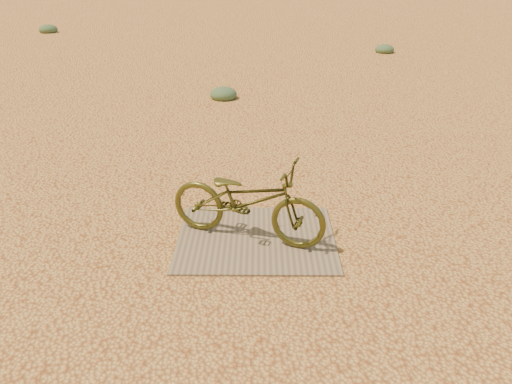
{
  "coord_description": "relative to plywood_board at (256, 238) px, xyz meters",
  "views": [
    {
      "loc": [
        -0.51,
        -4.78,
        2.64
      ],
      "look_at": [
        -0.54,
        -0.39,
        0.53
      ],
      "focal_mm": 35.0,
      "sensor_mm": 36.0,
      "label": 1
    }
  ],
  "objects": [
    {
      "name": "ground",
      "position": [
        0.54,
        0.39,
        -0.01
      ],
      "size": [
        120.0,
        120.0,
        0.0
      ],
      "primitive_type": "plane",
      "color": "tan",
      "rests_on": "ground"
    },
    {
      "name": "kale_b",
      "position": [
        3.72,
        10.73,
        -0.01
      ],
      "size": [
        0.56,
        0.56,
        0.31
      ],
      "primitive_type": "ellipsoid",
      "color": "#4D6A48",
      "rests_on": "ground"
    },
    {
      "name": "kale_a",
      "position": [
        -0.7,
        5.5,
        -0.01
      ],
      "size": [
        0.54,
        0.54,
        0.3
      ],
      "primitive_type": "ellipsoid",
      "color": "#4D6A48",
      "rests_on": "ground"
    },
    {
      "name": "kale_c",
      "position": [
        -7.82,
        14.82,
        -0.01
      ],
      "size": [
        0.67,
        0.67,
        0.37
      ],
      "primitive_type": "ellipsoid",
      "color": "#4D6A48",
      "rests_on": "ground"
    },
    {
      "name": "bicycle",
      "position": [
        -0.09,
        -0.0,
        0.43
      ],
      "size": [
        1.7,
        1.06,
        0.84
      ],
      "primitive_type": "imported",
      "rotation": [
        0.0,
        0.0,
        1.24
      ],
      "color": "#434217",
      "rests_on": "plywood_board"
    },
    {
      "name": "plywood_board",
      "position": [
        0.0,
        0.0,
        0.0
      ],
      "size": [
        1.6,
        1.32,
        0.02
      ],
      "primitive_type": "cube",
      "color": "#7A6C53",
      "rests_on": "ground"
    }
  ]
}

